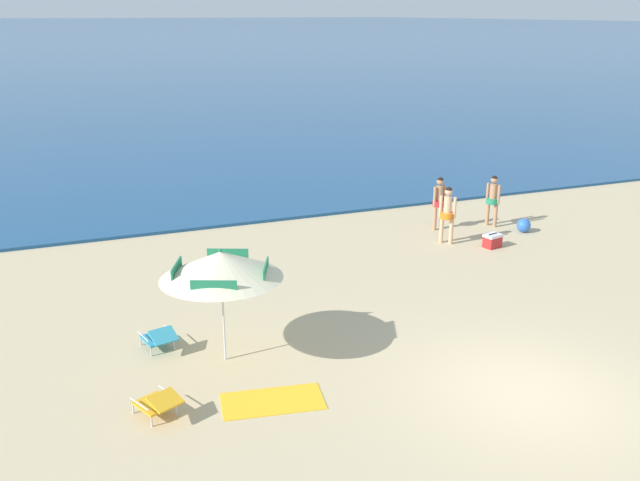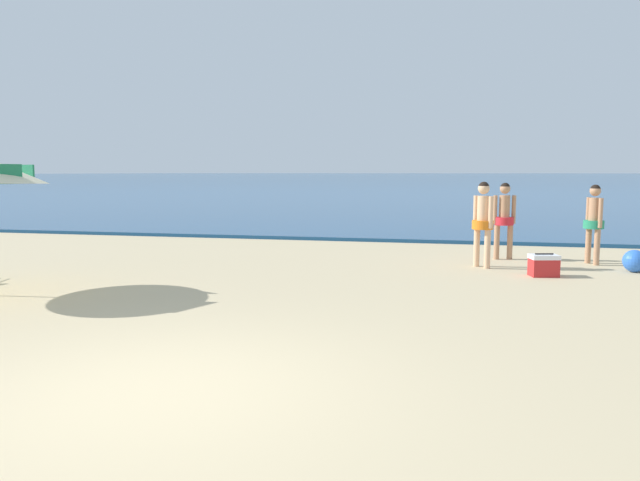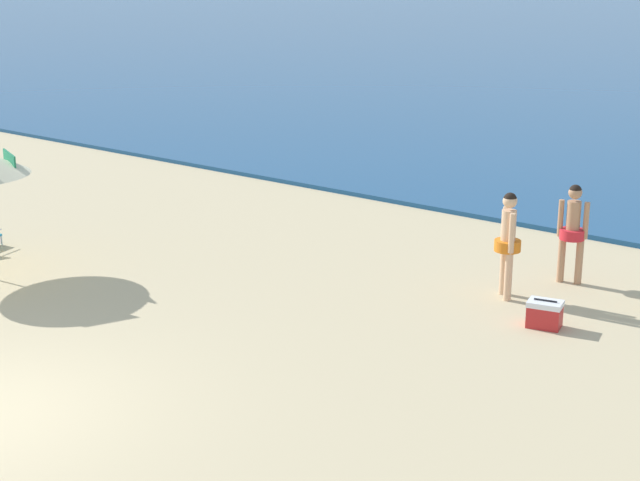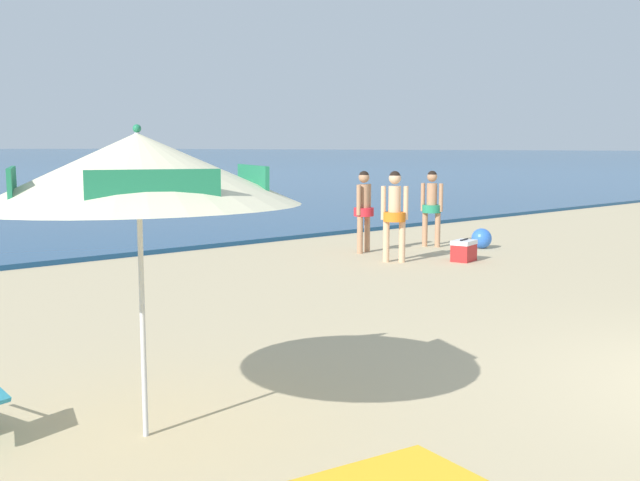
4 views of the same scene
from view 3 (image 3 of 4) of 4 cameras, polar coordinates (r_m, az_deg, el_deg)
person_standing_beside at (r=16.58m, az=14.50°, el=0.79°), size 0.49×0.41×1.68m
person_wading_in at (r=15.64m, az=10.88°, el=0.18°), size 0.42×0.42×1.72m
cooler_box at (r=14.75m, az=12.94°, el=-4.19°), size 0.56×0.46×0.43m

